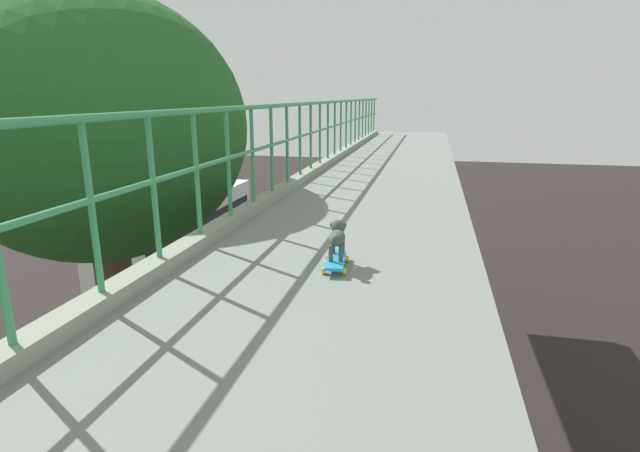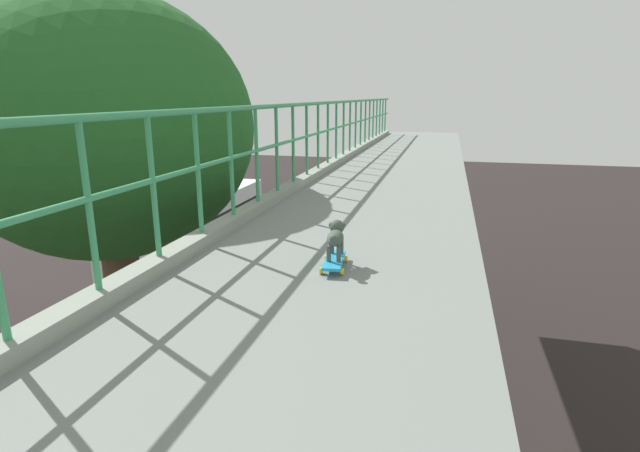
# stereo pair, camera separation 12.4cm
# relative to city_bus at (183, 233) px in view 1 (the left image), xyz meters

# --- Properties ---
(city_bus) EXTENTS (2.52, 10.18, 3.47)m
(city_bus) POSITION_rel_city_bus_xyz_m (0.00, 0.00, 0.00)
(city_bus) COLOR white
(city_bus) RESTS_ON ground
(roadside_tree_mid) EXTENTS (4.46, 4.46, 9.23)m
(roadside_tree_mid) POSITION_rel_city_bus_xyz_m (5.37, -11.97, 5.17)
(roadside_tree_mid) COLOR brown
(roadside_tree_mid) RESTS_ON ground
(toy_skateboard) EXTENTS (0.23, 0.49, 0.08)m
(toy_skateboard) POSITION_rel_city_bus_xyz_m (9.57, -14.78, 4.45)
(toy_skateboard) COLOR #2395C7
(toy_skateboard) RESTS_ON overpass_deck
(small_dog) EXTENTS (0.17, 0.38, 0.29)m
(small_dog) POSITION_rel_city_bus_xyz_m (9.57, -14.72, 4.65)
(small_dog) COLOR #414D44
(small_dog) RESTS_ON toy_skateboard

